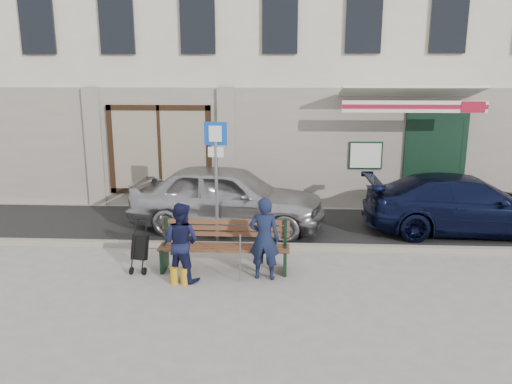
# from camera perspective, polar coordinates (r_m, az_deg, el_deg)

# --- Properties ---
(ground) EXTENTS (80.00, 80.00, 0.00)m
(ground) POSITION_cam_1_polar(r_m,az_deg,el_deg) (9.05, 2.20, -9.83)
(ground) COLOR #9E9991
(ground) RESTS_ON ground
(asphalt_lane) EXTENTS (60.00, 3.20, 0.01)m
(asphalt_lane) POSITION_cam_1_polar(r_m,az_deg,el_deg) (11.96, 2.44, -3.93)
(asphalt_lane) COLOR #282828
(asphalt_lane) RESTS_ON ground
(curb) EXTENTS (60.00, 0.18, 0.12)m
(curb) POSITION_cam_1_polar(r_m,az_deg,el_deg) (10.42, 2.34, -6.26)
(curb) COLOR #9E9384
(curb) RESTS_ON ground
(building) EXTENTS (20.00, 8.27, 10.00)m
(building) POSITION_cam_1_polar(r_m,az_deg,el_deg) (16.82, 2.88, 18.21)
(building) COLOR beige
(building) RESTS_ON ground
(car_silver) EXTENTS (4.69, 2.37, 1.53)m
(car_silver) POSITION_cam_1_polar(r_m,az_deg,el_deg) (11.59, -3.27, -0.60)
(car_silver) COLOR #ACADB1
(car_silver) RESTS_ON ground
(car_navy) EXTENTS (4.57, 1.88, 1.32)m
(car_navy) POSITION_cam_1_polar(r_m,az_deg,el_deg) (12.30, 22.80, -1.32)
(car_navy) COLOR black
(car_navy) RESTS_ON ground
(parking_sign) EXTENTS (0.48, 0.09, 2.59)m
(parking_sign) POSITION_cam_1_polar(r_m,az_deg,el_deg) (10.49, -4.59, 3.29)
(parking_sign) COLOR gray
(parking_sign) RESTS_ON ground
(bench) EXTENTS (2.40, 1.17, 0.98)m
(bench) POSITION_cam_1_polar(r_m,az_deg,el_deg) (9.25, -3.94, -6.27)
(bench) COLOR brown
(bench) RESTS_ON ground
(man) EXTENTS (0.58, 0.41, 1.49)m
(man) POSITION_cam_1_polar(r_m,az_deg,el_deg) (8.79, 0.95, -5.33)
(man) COLOR #141C37
(man) RESTS_ON ground
(woman) EXTENTS (0.82, 0.73, 1.41)m
(woman) POSITION_cam_1_polar(r_m,az_deg,el_deg) (8.83, -8.57, -5.67)
(woman) COLOR #131636
(woman) RESTS_ON ground
(stroller) EXTENTS (0.33, 0.43, 0.97)m
(stroller) POSITION_cam_1_polar(r_m,az_deg,el_deg) (9.46, -13.15, -6.33)
(stroller) COLOR black
(stroller) RESTS_ON ground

